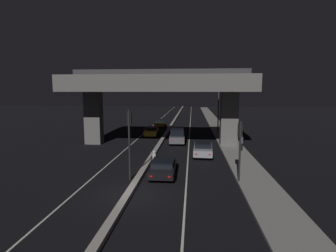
# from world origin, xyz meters

# --- Properties ---
(ground_plane) EXTENTS (200.00, 200.00, 0.00)m
(ground_plane) POSITION_xyz_m (0.00, 0.00, 0.00)
(ground_plane) COLOR black
(lane_line_left_inner) EXTENTS (0.12, 126.00, 0.00)m
(lane_line_left_inner) POSITION_xyz_m (-3.59, 35.00, 0.00)
(lane_line_left_inner) COLOR beige
(lane_line_left_inner) RESTS_ON ground_plane
(lane_line_right_inner) EXTENTS (0.12, 126.00, 0.00)m
(lane_line_right_inner) POSITION_xyz_m (3.59, 35.00, 0.00)
(lane_line_right_inner) COLOR beige
(lane_line_right_inner) RESTS_ON ground_plane
(median_divider) EXTENTS (0.46, 126.00, 0.28)m
(median_divider) POSITION_xyz_m (0.00, 35.00, 0.14)
(median_divider) COLOR gray
(median_divider) RESTS_ON ground_plane
(sidewalk_right) EXTENTS (2.76, 126.00, 0.16)m
(sidewalk_right) POSITION_xyz_m (8.63, 28.00, 0.08)
(sidewalk_right) COLOR gray
(sidewalk_right) RESTS_ON ground_plane
(elevated_overpass) EXTENTS (21.43, 10.15, 9.22)m
(elevated_overpass) POSITION_xyz_m (0.00, 15.83, 7.09)
(elevated_overpass) COLOR #5B5956
(elevated_overpass) RESTS_ON ground_plane
(traffic_light_left_of_median) EXTENTS (0.30, 0.49, 5.26)m
(traffic_light_left_of_median) POSITION_xyz_m (-0.63, 2.82, 3.58)
(traffic_light_left_of_median) COLOR black
(traffic_light_left_of_median) RESTS_ON ground_plane
(traffic_light_right_of_median) EXTENTS (0.30, 0.49, 4.51)m
(traffic_light_right_of_median) POSITION_xyz_m (7.36, 2.83, 3.08)
(traffic_light_right_of_median) COLOR black
(traffic_light_right_of_median) RESTS_ON ground_plane
(street_lamp) EXTENTS (2.68, 0.32, 7.20)m
(street_lamp) POSITION_xyz_m (7.55, 25.04, 4.35)
(street_lamp) COLOR #2D2D30
(street_lamp) RESTS_ON ground_plane
(car_black_lead) EXTENTS (2.04, 4.39, 1.30)m
(car_black_lead) POSITION_xyz_m (1.74, 3.95, 0.69)
(car_black_lead) COLOR black
(car_black_lead) RESTS_ON ground_plane
(car_silver_second) EXTENTS (2.14, 4.58, 1.44)m
(car_silver_second) POSITION_xyz_m (5.10, 10.66, 0.76)
(car_silver_second) COLOR gray
(car_silver_second) RESTS_ON ground_plane
(car_grey_third) EXTENTS (2.12, 4.81, 1.89)m
(car_grey_third) POSITION_xyz_m (2.09, 17.18, 1.00)
(car_grey_third) COLOR #515459
(car_grey_third) RESTS_ON ground_plane
(car_taxi_yellow_lead_oncoming) EXTENTS (2.07, 4.27, 1.42)m
(car_taxi_yellow_lead_oncoming) POSITION_xyz_m (-2.00, 21.98, 0.72)
(car_taxi_yellow_lead_oncoming) COLOR gold
(car_taxi_yellow_lead_oncoming) RESTS_ON ground_plane
(car_taxi_yellow_second_oncoming) EXTENTS (2.08, 4.15, 1.43)m
(car_taxi_yellow_second_oncoming) POSITION_xyz_m (-1.94, 32.06, 0.72)
(car_taxi_yellow_second_oncoming) COLOR gold
(car_taxi_yellow_second_oncoming) RESTS_ON ground_plane
(motorcycle_white_filtering_near) EXTENTS (0.33, 1.93, 1.46)m
(motorcycle_white_filtering_near) POSITION_xyz_m (0.71, 6.13, 0.62)
(motorcycle_white_filtering_near) COLOR black
(motorcycle_white_filtering_near) RESTS_ON ground_plane
(pedestrian_on_sidewalk) EXTENTS (0.37, 0.37, 1.68)m
(pedestrian_on_sidewalk) POSITION_xyz_m (9.34, 12.76, 1.00)
(pedestrian_on_sidewalk) COLOR black
(pedestrian_on_sidewalk) RESTS_ON sidewalk_right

